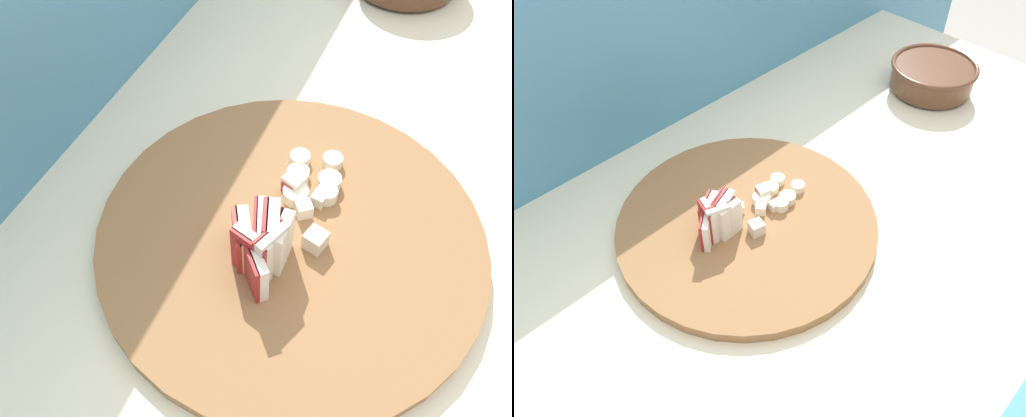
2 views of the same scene
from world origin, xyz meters
The scene contains 7 objects.
tiled_countertop centered at (0.00, 0.00, 0.44)m, with size 1.59×0.77×0.89m.
tile_backsplash centered at (0.00, 0.40, 0.63)m, with size 2.40×0.04×1.26m, color #4C8EB2.
cutting_board centered at (0.01, 0.08, 0.89)m, with size 0.41×0.41×0.02m, color olive.
apple_wedge_fan centered at (-0.03, 0.10, 0.93)m, with size 0.08×0.06×0.07m.
apple_dice_pile centered at (0.04, 0.08, 0.91)m, with size 0.09×0.07×0.02m.
banana_slice_rows centered at (0.08, 0.08, 0.91)m, with size 0.09×0.07×0.01m.
ceramic_bowl centered at (0.56, 0.09, 0.92)m, with size 0.18×0.18×0.06m.
Camera 2 is at (-0.34, -0.31, 1.48)m, focal length 35.36 mm.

